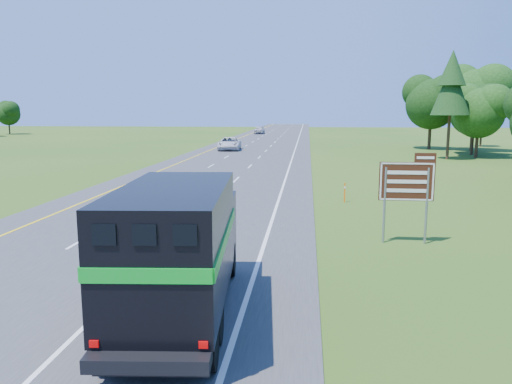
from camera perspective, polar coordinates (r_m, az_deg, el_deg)
road at (r=58.43m, az=-1.14°, el=4.26°), size 15.00×260.00×0.04m
lane_markings at (r=58.42m, az=-1.14°, el=4.28°), size 11.15×260.00×0.01m
horse_truck at (r=12.57m, az=-8.75°, el=-6.14°), size 3.00×7.87×3.41m
white_suv at (r=65.46m, az=-3.06°, el=5.55°), size 3.24×6.26×1.69m
far_car at (r=110.52m, az=0.40°, el=7.11°), size 2.13×5.09×1.72m
exit_sign at (r=20.22m, az=16.93°, el=0.76°), size 2.11×0.12×3.58m
delineator at (r=28.79m, az=10.10°, el=0.01°), size 0.09×0.05×1.12m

